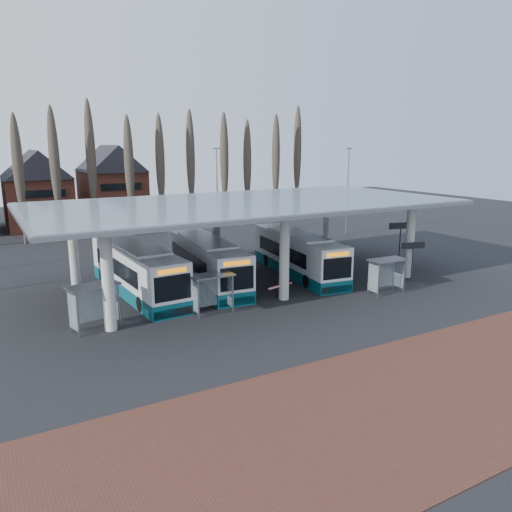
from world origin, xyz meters
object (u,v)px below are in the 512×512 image
bus_2 (298,255)px  shelter_0 (93,296)px  shelter_1 (211,285)px  bus_0 (137,270)px  bus_1 (206,262)px  shelter_2 (386,268)px

bus_2 → shelter_0: size_ratio=4.02×
shelter_0 → shelter_1: bearing=-19.5°
shelter_0 → bus_0: bearing=40.3°
shelter_0 → bus_2: bearing=1.6°
bus_1 → shelter_2: bearing=-35.1°
bus_0 → bus_1: 5.48m
bus_0 → shelter_1: (2.92, -6.59, 0.16)m
bus_1 → shelter_2: size_ratio=4.60×
bus_2 → bus_1: bearing=179.1°
shelter_0 → bus_1: bearing=17.3°
bus_2 → shelter_0: bus_2 is taller
bus_0 → shelter_2: bus_0 is taller
bus_0 → shelter_0: bus_0 is taller
bus_2 → shelter_1: bus_2 is taller
shelter_1 → shelter_2: bearing=-9.1°
bus_0 → bus_2: bearing=-8.2°
bus_0 → shelter_1: bearing=-69.2°
bus_1 → bus_2: bus_1 is taller
bus_0 → shelter_1: size_ratio=4.72×
bus_2 → shelter_1: bearing=-145.0°
bus_1 → shelter_0: 11.32m
bus_1 → shelter_1: bearing=-105.8°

